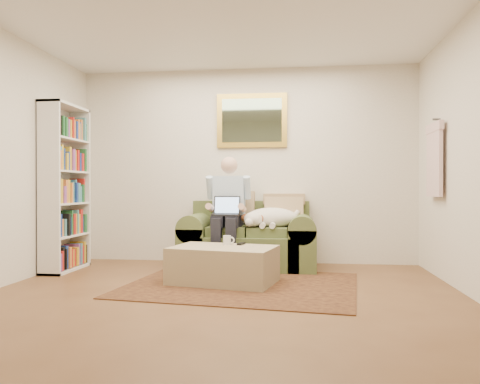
% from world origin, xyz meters
% --- Properties ---
extents(room_shell, '(4.51, 5.00, 2.61)m').
position_xyz_m(room_shell, '(0.00, 0.35, 1.30)').
color(room_shell, brown).
rests_on(room_shell, ground).
extents(rug, '(2.49, 2.09, 0.01)m').
position_xyz_m(rug, '(0.13, 0.98, 0.01)').
color(rug, black).
rests_on(rug, room_shell).
extents(sofa, '(1.65, 0.84, 0.99)m').
position_xyz_m(sofa, '(0.09, 2.05, 0.29)').
color(sofa, '#5A6937').
rests_on(sofa, room_shell).
extents(seated_man, '(0.54, 0.78, 1.39)m').
position_xyz_m(seated_man, '(-0.16, 1.90, 0.69)').
color(seated_man, '#8CB3D8').
rests_on(seated_man, sofa).
extents(laptop, '(0.32, 0.25, 0.23)m').
position_xyz_m(laptop, '(-0.16, 1.83, 0.73)').
color(laptop, black).
rests_on(laptop, seated_man).
extents(sleeping_dog, '(0.68, 0.43, 0.25)m').
position_xyz_m(sleeping_dog, '(0.39, 1.96, 0.63)').
color(sleeping_dog, white).
rests_on(sleeping_dog, sofa).
extents(ottoman, '(1.16, 0.87, 0.38)m').
position_xyz_m(ottoman, '(-0.07, 1.06, 0.19)').
color(ottoman, tan).
rests_on(ottoman, room_shell).
extents(coffee_mug, '(0.08, 0.08, 0.10)m').
position_xyz_m(coffee_mug, '(-0.06, 1.22, 0.43)').
color(coffee_mug, white).
rests_on(coffee_mug, ottoman).
extents(tv_remote, '(0.08, 0.16, 0.02)m').
position_xyz_m(tv_remote, '(0.09, 1.25, 0.39)').
color(tv_remote, black).
rests_on(tv_remote, ottoman).
extents(bookshelf, '(0.28, 0.80, 2.00)m').
position_xyz_m(bookshelf, '(-2.10, 1.60, 1.00)').
color(bookshelf, white).
rests_on(bookshelf, room_shell).
extents(wall_mirror, '(0.94, 0.04, 0.72)m').
position_xyz_m(wall_mirror, '(0.09, 2.47, 1.90)').
color(wall_mirror, gold).
rests_on(wall_mirror, room_shell).
extents(hanging_shirt, '(0.06, 0.52, 0.90)m').
position_xyz_m(hanging_shirt, '(2.19, 1.60, 1.35)').
color(hanging_shirt, beige).
rests_on(hanging_shirt, room_shell).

